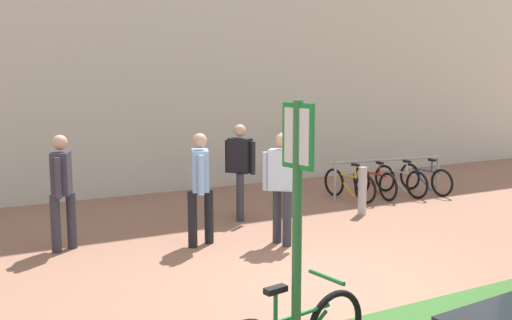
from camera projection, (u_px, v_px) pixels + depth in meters
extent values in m
plane|color=#936651|center=(337.00, 287.00, 6.95)|extent=(60.00, 60.00, 0.00)
cylinder|color=#2D7238|center=(297.00, 247.00, 4.57)|extent=(0.08, 0.08, 2.36)
cube|color=#198C33|center=(298.00, 136.00, 4.44)|extent=(0.07, 0.36, 0.52)
cube|color=white|center=(298.00, 136.00, 4.44)|extent=(0.07, 0.30, 0.44)
cylinder|color=#1E7233|center=(292.00, 317.00, 4.74)|extent=(0.83, 0.17, 0.04)
cylinder|color=#1E7233|center=(276.00, 309.00, 4.62)|extent=(0.04, 0.04, 0.28)
cube|color=black|center=(276.00, 290.00, 4.59)|extent=(0.21, 0.11, 0.05)
cylinder|color=#1E7233|center=(326.00, 277.00, 4.94)|extent=(0.11, 0.42, 0.04)
cylinder|color=#99999E|center=(335.00, 182.00, 11.82)|extent=(0.06, 0.06, 0.80)
cylinder|color=#99999E|center=(437.00, 174.00, 12.74)|extent=(0.06, 0.06, 0.80)
cylinder|color=#99999E|center=(389.00, 160.00, 12.23)|extent=(2.59, 0.38, 0.06)
torus|color=black|center=(365.00, 189.00, 11.55)|extent=(0.12, 0.61, 0.61)
torus|color=black|center=(334.00, 182.00, 12.31)|extent=(0.12, 0.61, 0.61)
cylinder|color=gold|center=(349.00, 176.00, 11.90)|extent=(0.12, 0.77, 0.03)
cylinder|color=gold|center=(346.00, 186.00, 12.01)|extent=(0.09, 0.56, 0.40)
cylinder|color=gold|center=(355.00, 172.00, 11.75)|extent=(0.03, 0.03, 0.26)
cube|color=black|center=(355.00, 165.00, 11.73)|extent=(0.09, 0.19, 0.05)
cylinder|color=gold|center=(338.00, 163.00, 12.16)|extent=(0.39, 0.08, 0.04)
torus|color=black|center=(388.00, 187.00, 11.79)|extent=(0.09, 0.61, 0.61)
torus|color=black|center=(362.00, 180.00, 12.63)|extent=(0.09, 0.61, 0.61)
cylinder|color=red|center=(375.00, 174.00, 12.18)|extent=(0.08, 0.77, 0.03)
cylinder|color=red|center=(372.00, 184.00, 12.30)|extent=(0.07, 0.56, 0.40)
cylinder|color=red|center=(380.00, 170.00, 12.01)|extent=(0.03, 0.03, 0.26)
cube|color=black|center=(380.00, 163.00, 11.99)|extent=(0.08, 0.19, 0.05)
cylinder|color=red|center=(365.00, 161.00, 12.47)|extent=(0.39, 0.06, 0.04)
torus|color=black|center=(417.00, 185.00, 12.03)|extent=(0.10, 0.61, 0.61)
torus|color=black|center=(385.00, 178.00, 12.81)|extent=(0.10, 0.61, 0.61)
cylinder|color=silver|center=(401.00, 172.00, 12.39)|extent=(0.09, 0.77, 0.03)
cylinder|color=silver|center=(397.00, 182.00, 12.50)|extent=(0.08, 0.56, 0.40)
cylinder|color=silver|center=(407.00, 168.00, 12.24)|extent=(0.03, 0.03, 0.26)
cube|color=black|center=(407.00, 161.00, 12.22)|extent=(0.09, 0.19, 0.05)
cylinder|color=silver|center=(389.00, 159.00, 12.66)|extent=(0.39, 0.07, 0.04)
torus|color=black|center=(442.00, 183.00, 12.24)|extent=(0.08, 0.61, 0.61)
torus|color=black|center=(410.00, 176.00, 13.04)|extent=(0.08, 0.61, 0.61)
cylinder|color=#194CA5|center=(426.00, 171.00, 12.61)|extent=(0.06, 0.77, 0.03)
cylinder|color=#194CA5|center=(422.00, 180.00, 12.72)|extent=(0.05, 0.56, 0.40)
cylinder|color=#194CA5|center=(432.00, 167.00, 12.45)|extent=(0.03, 0.03, 0.26)
cube|color=black|center=(432.00, 160.00, 12.43)|extent=(0.08, 0.19, 0.05)
cylinder|color=#194CA5|center=(414.00, 158.00, 12.88)|extent=(0.39, 0.05, 0.04)
cylinder|color=#ADADB2|center=(362.00, 191.00, 10.61)|extent=(0.16, 0.16, 0.90)
cylinder|color=black|center=(193.00, 220.00, 8.53)|extent=(0.14, 0.14, 0.85)
cylinder|color=black|center=(209.00, 216.00, 8.75)|extent=(0.14, 0.14, 0.85)
cube|color=#8CB2E5|center=(200.00, 170.00, 8.54)|extent=(0.36, 0.46, 0.62)
cylinder|color=#8CB2E5|center=(201.00, 175.00, 8.29)|extent=(0.09, 0.09, 0.59)
cylinder|color=#8CB2E5|center=(199.00, 170.00, 8.80)|extent=(0.09, 0.09, 0.59)
sphere|color=tan|center=(200.00, 141.00, 8.47)|extent=(0.22, 0.22, 0.22)
cylinder|color=#2D2D38|center=(240.00, 194.00, 10.48)|extent=(0.14, 0.14, 0.85)
cylinder|color=#2D2D38|center=(240.00, 198.00, 10.11)|extent=(0.14, 0.14, 0.85)
cube|color=black|center=(240.00, 155.00, 10.19)|extent=(0.43, 0.47, 0.62)
cylinder|color=black|center=(227.00, 156.00, 10.31)|extent=(0.09, 0.09, 0.59)
cylinder|color=black|center=(253.00, 158.00, 10.08)|extent=(0.09, 0.09, 0.59)
sphere|color=tan|center=(240.00, 130.00, 10.13)|extent=(0.22, 0.22, 0.22)
cylinder|color=#2D2D38|center=(277.00, 216.00, 8.79)|extent=(0.14, 0.14, 0.85)
cylinder|color=#2D2D38|center=(287.00, 219.00, 8.60)|extent=(0.14, 0.14, 0.85)
cube|color=silver|center=(282.00, 170.00, 8.59)|extent=(0.46, 0.44, 0.62)
cylinder|color=silver|center=(266.00, 171.00, 8.65)|extent=(0.09, 0.09, 0.59)
cylinder|color=silver|center=(299.00, 172.00, 8.54)|extent=(0.09, 0.09, 0.59)
sphere|color=tan|center=(283.00, 140.00, 8.53)|extent=(0.22, 0.22, 0.22)
cylinder|color=#2D2D38|center=(72.00, 220.00, 8.49)|extent=(0.14, 0.14, 0.85)
cylinder|color=#2D2D38|center=(56.00, 224.00, 8.29)|extent=(0.14, 0.14, 0.85)
cube|color=#383342|center=(61.00, 173.00, 8.28)|extent=(0.36, 0.46, 0.62)
cylinder|color=#383342|center=(65.00, 172.00, 8.54)|extent=(0.09, 0.09, 0.59)
cylinder|color=#383342|center=(58.00, 178.00, 8.03)|extent=(0.09, 0.09, 0.59)
sphere|color=tan|center=(60.00, 142.00, 8.22)|extent=(0.22, 0.22, 0.22)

